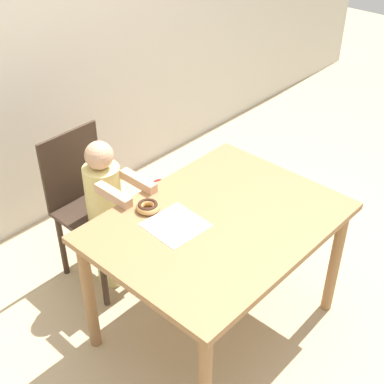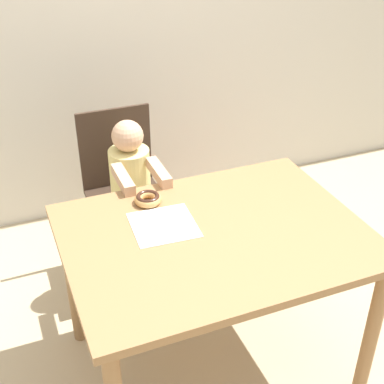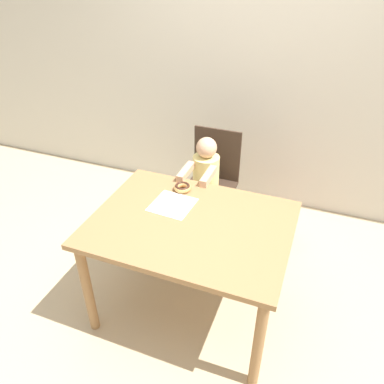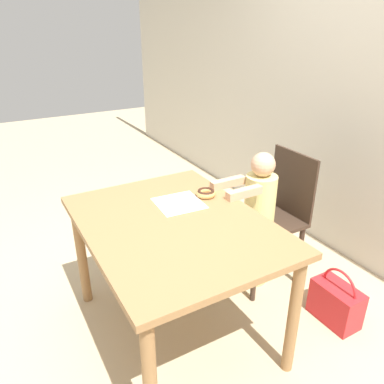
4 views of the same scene
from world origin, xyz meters
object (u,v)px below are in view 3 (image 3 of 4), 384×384
chair (211,185)px  child_figure (205,192)px  donut (182,187)px  handbag (274,229)px

chair → child_figure: 0.13m
chair → donut: chair is taller
child_figure → donut: 0.47m
chair → donut: 0.60m
child_figure → handbag: bearing=19.3°
chair → donut: bearing=-93.4°
chair → child_figure: child_figure is taller
child_figure → handbag: size_ratio=2.62×
donut → handbag: size_ratio=0.32×
donut → handbag: donut is taller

